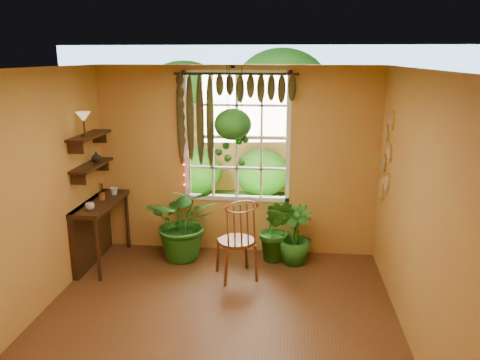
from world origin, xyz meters
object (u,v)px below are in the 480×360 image
(potted_plant_left, at_px, (185,222))
(counter_ledge, at_px, (95,225))
(windsor_chair, at_px, (237,252))
(potted_plant_mid, at_px, (277,230))
(hanging_basket, at_px, (233,127))

(potted_plant_left, bearing_deg, counter_ledge, -167.88)
(counter_ledge, relative_size, potted_plant_left, 1.09)
(counter_ledge, bearing_deg, windsor_chair, -7.66)
(potted_plant_left, height_order, potted_plant_mid, potted_plant_left)
(counter_ledge, bearing_deg, potted_plant_left, 12.12)
(potted_plant_left, bearing_deg, hanging_basket, 6.77)
(counter_ledge, height_order, windsor_chair, windsor_chair)
(counter_ledge, distance_m, hanging_basket, 2.35)
(counter_ledge, relative_size, windsor_chair, 0.94)
(potted_plant_mid, height_order, hanging_basket, hanging_basket)
(windsor_chair, bearing_deg, counter_ledge, 148.15)
(potted_plant_mid, distance_m, hanging_basket, 1.56)
(counter_ledge, height_order, hanging_basket, hanging_basket)
(windsor_chair, height_order, potted_plant_mid, windsor_chair)
(potted_plant_left, distance_m, hanging_basket, 1.51)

